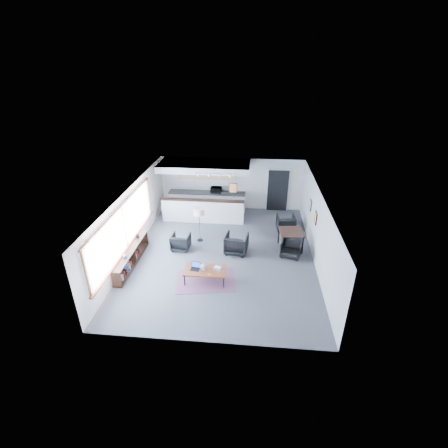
# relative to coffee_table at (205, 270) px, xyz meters

# --- Properties ---
(room) EXTENTS (7.02, 9.02, 2.62)m
(room) POSITION_rel_coffee_table_xyz_m (0.42, 1.79, 0.87)
(room) COLOR #49494C
(room) RESTS_ON ground
(window) EXTENTS (0.10, 5.95, 1.66)m
(window) POSITION_rel_coffee_table_xyz_m (-3.04, 0.89, 1.02)
(window) COLOR #8CBFFF
(window) RESTS_ON room
(console) EXTENTS (0.35, 3.00, 0.80)m
(console) POSITION_rel_coffee_table_xyz_m (-2.88, 0.74, -0.11)
(console) COLOR black
(console) RESTS_ON floor
(kitchenette) EXTENTS (4.20, 1.96, 2.60)m
(kitchenette) POSITION_rel_coffee_table_xyz_m (-0.78, 5.50, 0.95)
(kitchenette) COLOR white
(kitchenette) RESTS_ON floor
(doorway) EXTENTS (1.10, 0.12, 2.15)m
(doorway) POSITION_rel_coffee_table_xyz_m (2.72, 6.21, 0.64)
(doorway) COLOR black
(doorway) RESTS_ON room
(track_light) EXTENTS (1.60, 0.07, 0.15)m
(track_light) POSITION_rel_coffee_table_xyz_m (-0.17, 3.99, 2.10)
(track_light) COLOR silver
(track_light) RESTS_ON room
(wall_art_lower) EXTENTS (0.03, 0.38, 0.48)m
(wall_art_lower) POSITION_rel_coffee_table_xyz_m (3.89, 2.19, 1.12)
(wall_art_lower) COLOR black
(wall_art_lower) RESTS_ON room
(wall_art_upper) EXTENTS (0.03, 0.34, 0.44)m
(wall_art_upper) POSITION_rel_coffee_table_xyz_m (3.89, 3.49, 1.07)
(wall_art_upper) COLOR black
(wall_art_upper) RESTS_ON room
(kilim_rug) EXTENTS (2.21, 1.68, 0.01)m
(kilim_rug) POSITION_rel_coffee_table_xyz_m (-0.00, -0.00, -0.43)
(kilim_rug) COLOR #5C3348
(kilim_rug) RESTS_ON floor
(coffee_table) EXTENTS (1.43, 0.77, 0.47)m
(coffee_table) POSITION_rel_coffee_table_xyz_m (0.00, 0.00, 0.00)
(coffee_table) COLOR brown
(coffee_table) RESTS_ON floor
(laptop) EXTENTS (0.34, 0.29, 0.22)m
(laptop) POSITION_rel_coffee_table_xyz_m (-0.34, 0.04, 0.10)
(laptop) COLOR black
(laptop) RESTS_ON coffee_table
(ceramic_pot) EXTENTS (0.24, 0.24, 0.24)m
(ceramic_pot) POSITION_rel_coffee_table_xyz_m (-0.05, -0.04, 0.16)
(ceramic_pot) COLOR gray
(ceramic_pot) RESTS_ON coffee_table
(book_stack) EXTENTS (0.34, 0.30, 0.09)m
(book_stack) POSITION_rel_coffee_table_xyz_m (0.43, 0.07, 0.07)
(book_stack) COLOR silver
(book_stack) RESTS_ON coffee_table
(coaster) EXTENTS (0.13, 0.13, 0.01)m
(coaster) POSITION_rel_coffee_table_xyz_m (0.17, -0.27, 0.04)
(coaster) COLOR #E5590C
(coaster) RESTS_ON coffee_table
(armchair_left) EXTENTS (0.74, 0.70, 0.72)m
(armchair_left) POSITION_rel_coffee_table_xyz_m (-1.29, 2.00, -0.07)
(armchair_left) COLOR black
(armchair_left) RESTS_ON floor
(armchair_right) EXTENTS (0.95, 0.91, 0.87)m
(armchair_right) POSITION_rel_coffee_table_xyz_m (0.94, 1.96, 0.00)
(armchair_right) COLOR black
(armchair_right) RESTS_ON floor
(floor_lamp) EXTENTS (0.53, 0.53, 1.47)m
(floor_lamp) POSITION_rel_coffee_table_xyz_m (-0.64, 2.76, 0.85)
(floor_lamp) COLOR black
(floor_lamp) RESTS_ON floor
(dining_table) EXTENTS (1.00, 1.00, 0.78)m
(dining_table) POSITION_rel_coffee_table_xyz_m (3.08, 2.47, 0.28)
(dining_table) COLOR black
(dining_table) RESTS_ON floor
(dining_chair_near) EXTENTS (0.77, 0.75, 0.65)m
(dining_chair_near) POSITION_rel_coffee_table_xyz_m (3.07, 1.88, -0.11)
(dining_chair_near) COLOR black
(dining_chair_near) RESTS_ON floor
(dining_chair_far) EXTENTS (0.71, 0.67, 0.68)m
(dining_chair_far) POSITION_rel_coffee_table_xyz_m (3.01, 4.01, -0.09)
(dining_chair_far) COLOR black
(dining_chair_far) RESTS_ON floor
(microwave) EXTENTS (0.54, 0.33, 0.35)m
(microwave) POSITION_rel_coffee_table_xyz_m (-0.32, 5.94, 0.67)
(microwave) COLOR black
(microwave) RESTS_ON kitchenette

